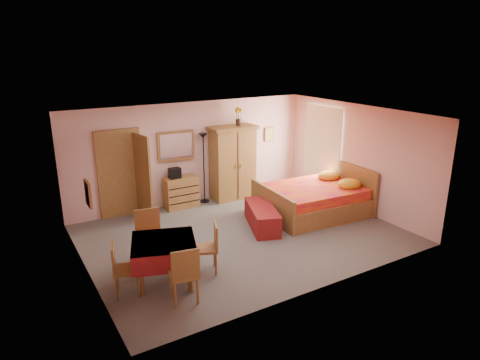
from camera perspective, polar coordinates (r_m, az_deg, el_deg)
floor at (r=9.36m, az=0.42°, el=-7.30°), size 6.50×6.50×0.00m
ceiling at (r=8.60m, az=0.46°, el=8.63°), size 6.50×6.50×0.00m
wall_back at (r=11.03m, az=-6.33°, el=3.61°), size 6.50×0.10×2.60m
wall_front at (r=7.00m, az=11.16°, el=-4.86°), size 6.50×0.10×2.60m
wall_left at (r=7.81m, az=-20.44°, el=-3.30°), size 0.10×5.00×2.60m
wall_right at (r=10.88m, az=15.25°, el=2.90°), size 0.10×5.00×2.60m
doorway at (r=10.46m, az=-15.70°, el=0.72°), size 1.06×0.12×2.15m
window at (r=11.66m, az=10.96°, el=4.90°), size 0.08×1.40×1.95m
picture_left at (r=7.12m, az=-19.60°, el=-1.75°), size 0.04×0.32×0.42m
picture_back at (r=12.09m, az=3.90°, el=6.11°), size 0.30×0.04×0.40m
chest_of_drawers at (r=10.87m, az=-7.84°, el=-1.64°), size 0.84×0.43×0.79m
wall_mirror at (r=10.74m, az=-8.54°, el=4.51°), size 0.95×0.11×0.75m
stereo at (r=10.66m, az=-8.70°, el=0.92°), size 0.29×0.22×0.26m
floor_lamp at (r=11.02m, az=-4.84°, el=1.56°), size 0.29×0.29×1.82m
wardrobe at (r=11.27m, az=-0.96°, el=2.30°), size 1.25×0.65×1.95m
sunflower_vase at (r=11.12m, az=-0.23°, el=8.48°), size 0.20×0.20×0.47m
bed at (r=10.47m, az=9.66°, el=-1.54°), size 2.53×2.06×1.11m
bench at (r=9.67m, az=2.97°, el=-4.93°), size 1.02×1.55×0.48m
dining_table at (r=7.57m, az=-10.03°, el=-10.66°), size 1.35×1.35×0.77m
chair_south at (r=6.97m, az=-7.59°, el=-12.21°), size 0.52×0.52×0.98m
chair_north at (r=8.14m, az=-11.82°, el=-7.65°), size 0.52×0.52×1.03m
chair_west at (r=7.34m, az=-14.92°, el=-11.39°), size 0.51×0.51×0.90m
chair_east at (r=7.78m, az=-4.61°, el=-9.01°), size 0.55×0.55×0.92m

